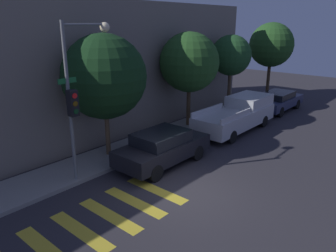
{
  "coord_description": "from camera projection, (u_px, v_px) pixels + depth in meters",
  "views": [
    {
      "loc": [
        -8.03,
        -6.3,
        5.67
      ],
      "look_at": [
        1.62,
        2.1,
        1.6
      ],
      "focal_mm": 35.0,
      "sensor_mm": 36.0,
      "label": 1
    }
  ],
  "objects": [
    {
      "name": "tree_near_corner",
      "position": [
        104.0,
        77.0,
        13.37
      ],
      "size": [
        3.5,
        3.5,
        5.29
      ],
      "color": "brown",
      "rests_on": "ground"
    },
    {
      "name": "sedan_middle",
      "position": [
        278.0,
        101.0,
        21.71
      ],
      "size": [
        4.45,
        1.76,
        1.29
      ],
      "color": "#2D3351",
      "rests_on": "ground"
    },
    {
      "name": "tree_midblock",
      "position": [
        189.0,
        62.0,
        17.45
      ],
      "size": [
        3.19,
        3.19,
        5.22
      ],
      "color": "#4C3823",
      "rests_on": "ground"
    },
    {
      "name": "crosswalk",
      "position": [
        96.0,
        223.0,
        9.68
      ],
      "size": [
        5.7,
        2.6,
        0.0
      ],
      "color": "gold",
      "rests_on": "ground"
    },
    {
      "name": "ground_plane",
      "position": [
        183.0,
        192.0,
        11.43
      ],
      "size": [
        60.0,
        60.0,
        0.0
      ],
      "primitive_type": "plane",
      "color": "#2D2B30"
    },
    {
      "name": "tree_behind_truck",
      "position": [
        271.0,
        45.0,
        24.6
      ],
      "size": [
        3.29,
        3.29,
        5.68
      ],
      "color": "#4C3823",
      "rests_on": "ground"
    },
    {
      "name": "building_row",
      "position": [
        43.0,
        72.0,
        15.89
      ],
      "size": [
        26.0,
        6.0,
        6.69
      ],
      "primitive_type": "cube",
      "color": "slate",
      "rests_on": "ground"
    },
    {
      "name": "pickup_truck",
      "position": [
        238.0,
        114.0,
        17.82
      ],
      "size": [
        5.61,
        1.96,
        1.73
      ],
      "color": "#BCBCC1",
      "rests_on": "ground"
    },
    {
      "name": "tree_far_end",
      "position": [
        231.0,
        56.0,
        20.52
      ],
      "size": [
        2.54,
        2.54,
        4.95
      ],
      "color": "brown",
      "rests_on": "ground"
    },
    {
      "name": "sedan_near_corner",
      "position": [
        163.0,
        147.0,
        13.44
      ],
      "size": [
        4.22,
        1.81,
        1.45
      ],
      "color": "black",
      "rests_on": "ground"
    },
    {
      "name": "traffic_light_pole",
      "position": [
        79.0,
        84.0,
        11.29
      ],
      "size": [
        2.25,
        0.56,
        5.74
      ],
      "color": "slate",
      "rests_on": "ground"
    },
    {
      "name": "sidewalk",
      "position": [
        105.0,
        158.0,
        14.08
      ],
      "size": [
        26.0,
        2.15,
        0.14
      ],
      "primitive_type": "cube",
      "color": "gray",
      "rests_on": "ground"
    }
  ]
}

